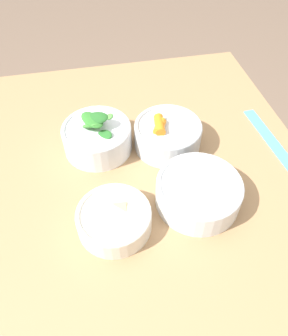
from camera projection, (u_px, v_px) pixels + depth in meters
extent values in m
plane|color=brown|center=(135.00, 314.00, 1.25)|extent=(10.00, 10.00, 0.00)
cube|color=#99724C|center=(127.00, 203.00, 0.71)|extent=(1.07, 0.88, 0.03)
cube|color=olive|center=(11.00, 177.00, 1.24)|extent=(0.06, 0.06, 0.72)
cube|color=olive|center=(203.00, 148.00, 1.34)|extent=(0.06, 0.06, 0.72)
cylinder|color=silver|center=(168.00, 136.00, 0.78)|extent=(0.16, 0.16, 0.06)
torus|color=silver|center=(168.00, 126.00, 0.76)|extent=(0.16, 0.16, 0.01)
cylinder|color=orange|center=(172.00, 130.00, 0.77)|extent=(0.05, 0.03, 0.02)
cylinder|color=orange|center=(168.00, 130.00, 0.77)|extent=(0.06, 0.04, 0.02)
cylinder|color=orange|center=(174.00, 134.00, 0.76)|extent=(0.05, 0.05, 0.02)
cylinder|color=orange|center=(170.00, 131.00, 0.77)|extent=(0.06, 0.05, 0.02)
cylinder|color=orange|center=(168.00, 130.00, 0.77)|extent=(0.04, 0.04, 0.02)
cylinder|color=orange|center=(160.00, 127.00, 0.75)|extent=(0.05, 0.04, 0.02)
cylinder|color=orange|center=(160.00, 125.00, 0.75)|extent=(0.06, 0.03, 0.02)
cylinder|color=silver|center=(98.00, 138.00, 0.77)|extent=(0.16, 0.16, 0.06)
torus|color=silver|center=(96.00, 128.00, 0.75)|extent=(0.16, 0.16, 0.01)
ellipsoid|color=#235B23|center=(72.00, 133.00, 0.76)|extent=(0.03, 0.04, 0.01)
ellipsoid|color=#2D7028|center=(95.00, 118.00, 0.79)|extent=(0.07, 0.05, 0.02)
ellipsoid|color=#235B23|center=(96.00, 118.00, 0.73)|extent=(0.05, 0.06, 0.02)
ellipsoid|color=#4C933D|center=(107.00, 116.00, 0.79)|extent=(0.05, 0.04, 0.03)
ellipsoid|color=#3D8433|center=(94.00, 120.00, 0.74)|extent=(0.03, 0.05, 0.02)
ellipsoid|color=#3D8433|center=(91.00, 126.00, 0.74)|extent=(0.05, 0.06, 0.05)
ellipsoid|color=#235B23|center=(104.00, 135.00, 0.73)|extent=(0.04, 0.05, 0.03)
ellipsoid|color=#4C933D|center=(95.00, 117.00, 0.75)|extent=(0.04, 0.06, 0.04)
ellipsoid|color=#2D7028|center=(92.00, 120.00, 0.73)|extent=(0.07, 0.07, 0.02)
cylinder|color=silver|center=(198.00, 193.00, 0.67)|extent=(0.18, 0.18, 0.06)
torus|color=silver|center=(200.00, 184.00, 0.65)|extent=(0.18, 0.18, 0.01)
cylinder|color=#936042|center=(198.00, 195.00, 0.68)|extent=(0.16, 0.16, 0.03)
ellipsoid|color=#A36B4C|center=(219.00, 171.00, 0.69)|extent=(0.01, 0.01, 0.01)
ellipsoid|color=#8E5B3D|center=(215.00, 176.00, 0.68)|extent=(0.01, 0.01, 0.01)
ellipsoid|color=#A36B4C|center=(174.00, 211.00, 0.63)|extent=(0.01, 0.01, 0.01)
ellipsoid|color=#A36B4C|center=(176.00, 169.00, 0.70)|extent=(0.01, 0.01, 0.01)
ellipsoid|color=#A36B4C|center=(208.00, 203.00, 0.64)|extent=(0.01, 0.01, 0.01)
ellipsoid|color=#AD7551|center=(190.00, 175.00, 0.68)|extent=(0.01, 0.01, 0.01)
ellipsoid|color=#A36B4C|center=(225.00, 175.00, 0.69)|extent=(0.01, 0.01, 0.01)
ellipsoid|color=#8E5B3D|center=(218.00, 176.00, 0.68)|extent=(0.01, 0.01, 0.01)
ellipsoid|color=#A36B4C|center=(209.00, 201.00, 0.64)|extent=(0.01, 0.01, 0.01)
ellipsoid|color=#AD7551|center=(201.00, 173.00, 0.69)|extent=(0.01, 0.01, 0.01)
ellipsoid|color=#AD7551|center=(190.00, 191.00, 0.66)|extent=(0.01, 0.01, 0.01)
ellipsoid|color=#8E5B3D|center=(176.00, 181.00, 0.68)|extent=(0.01, 0.01, 0.01)
ellipsoid|color=#8E5B3D|center=(234.00, 203.00, 0.64)|extent=(0.01, 0.01, 0.01)
ellipsoid|color=#A36B4C|center=(165.00, 191.00, 0.66)|extent=(0.01, 0.01, 0.01)
cylinder|color=tan|center=(172.00, 198.00, 0.65)|extent=(0.03, 0.03, 0.01)
cylinder|color=tan|center=(181.00, 173.00, 0.68)|extent=(0.03, 0.03, 0.01)
cylinder|color=beige|center=(190.00, 195.00, 0.65)|extent=(0.03, 0.03, 0.01)
cylinder|color=silver|center=(114.00, 220.00, 0.64)|extent=(0.15, 0.15, 0.04)
torus|color=silver|center=(113.00, 214.00, 0.62)|extent=(0.15, 0.15, 0.01)
cube|color=tan|center=(114.00, 201.00, 0.65)|extent=(0.06, 0.05, 0.02)
cube|color=tan|center=(101.00, 203.00, 0.65)|extent=(0.06, 0.06, 0.02)
cube|color=tan|center=(114.00, 217.00, 0.62)|extent=(0.06, 0.06, 0.02)
cube|color=#4C99E0|center=(273.00, 142.00, 0.81)|extent=(0.26, 0.04, 0.00)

